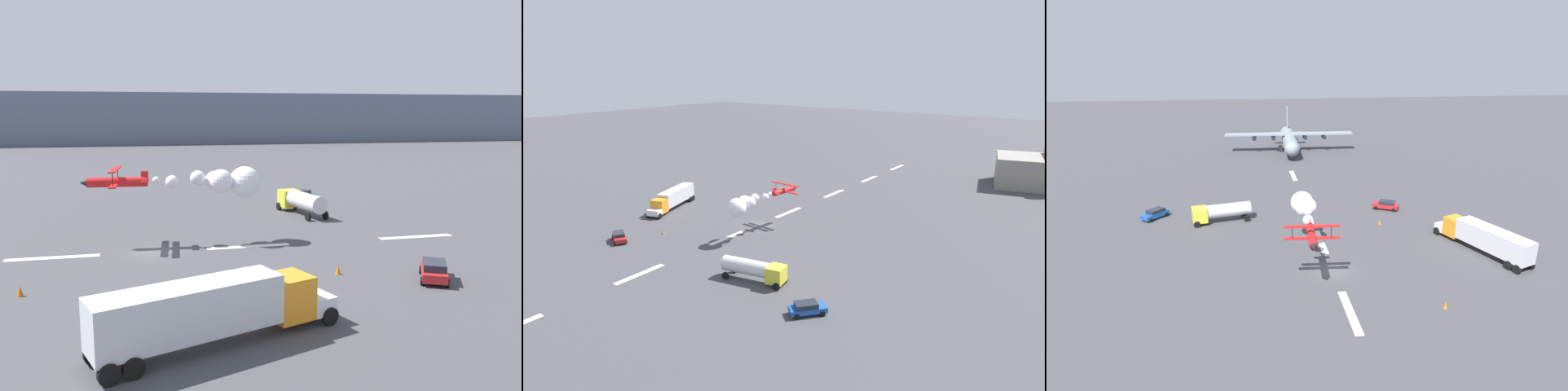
{
  "view_description": "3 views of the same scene",
  "coord_description": "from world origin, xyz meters",
  "views": [
    {
      "loc": [
        -1.08,
        -48.15,
        12.71
      ],
      "look_at": [
        10.5,
        1.87,
        4.6
      ],
      "focal_mm": 36.36,
      "sensor_mm": 36.0,
      "label": 1
    },
    {
      "loc": [
        62.41,
        51.61,
        27.98
      ],
      "look_at": [
        -3.13,
        3.13,
        5.29
      ],
      "focal_mm": 32.08,
      "sensor_mm": 36.0,
      "label": 2
    },
    {
      "loc": [
        -45.97,
        9.69,
        24.98
      ],
      "look_at": [
        22.47,
        0.0,
        2.45
      ],
      "focal_mm": 29.65,
      "sensor_mm": 36.0,
      "label": 3
    }
  ],
  "objects": [
    {
      "name": "fuel_tanker_truck",
      "position": [
        18.56,
        14.24,
        1.74
      ],
      "size": [
        4.41,
        9.31,
        2.9
      ],
      "color": "yellow",
      "rests_on": "ground"
    },
    {
      "name": "runway_stripe_4",
      "position": [
        8.84,
        0.0,
        0.01
      ],
      "size": [
        8.0,
        0.9,
        0.01
      ],
      "primitive_type": "cube",
      "color": "white",
      "rests_on": "ground"
    },
    {
      "name": "ground_plane",
      "position": [
        0.0,
        0.0,
        0.0
      ],
      "size": [
        440.0,
        440.0,
        0.0
      ],
      "primitive_type": "plane",
      "color": "#424247",
      "rests_on": "ground"
    },
    {
      "name": "traffic_cone_near",
      "position": [
        -9.5,
        -9.97,
        0.38
      ],
      "size": [
        0.44,
        0.44,
        0.75
      ],
      "primitive_type": "cone",
      "color": "orange",
      "rests_on": "ground"
    },
    {
      "name": "mountain_ridge_distant",
      "position": [
        0.0,
        172.13,
        10.25
      ],
      "size": [
        396.0,
        16.0,
        20.5
      ],
      "primitive_type": "cube",
      "color": "slate",
      "rests_on": "ground"
    },
    {
      "name": "runway_stripe_3",
      "position": [
        -8.84,
        0.0,
        0.01
      ],
      "size": [
        8.0,
        0.9,
        0.01
      ],
      "primitive_type": "cube",
      "color": "white",
      "rests_on": "ground"
    },
    {
      "name": "airport_staff_sedan",
      "position": [
        21.66,
        24.82,
        0.81
      ],
      "size": [
        4.51,
        4.21,
        1.52
      ],
      "color": "#194CA5",
      "rests_on": "ground"
    },
    {
      "name": "runway_stripe_5",
      "position": [
        26.51,
        0.0,
        0.01
      ],
      "size": [
        8.0,
        0.9,
        0.01
      ],
      "primitive_type": "cube",
      "color": "white",
      "rests_on": "ground"
    },
    {
      "name": "semi_truck_orange",
      "position": [
        2.56,
        -20.84,
        2.13
      ],
      "size": [
        14.63,
        7.52,
        3.7
      ],
      "color": "silver",
      "rests_on": "ground"
    },
    {
      "name": "traffic_cone_far",
      "position": [
        14.0,
        -10.18,
        0.38
      ],
      "size": [
        0.44,
        0.44,
        0.75
      ],
      "primitive_type": "cone",
      "color": "orange",
      "rests_on": "ground"
    },
    {
      "name": "stunt_biplane_red",
      "position": [
        6.41,
        2.6,
        6.03
      ],
      "size": [
        17.24,
        6.15,
        3.16
      ],
      "color": "red"
    },
    {
      "name": "followme_car_yellow",
      "position": [
        20.57,
        -13.28,
        0.81
      ],
      "size": [
        3.57,
        4.6,
        1.52
      ],
      "color": "#B21E23",
      "rests_on": "ground"
    }
  ]
}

